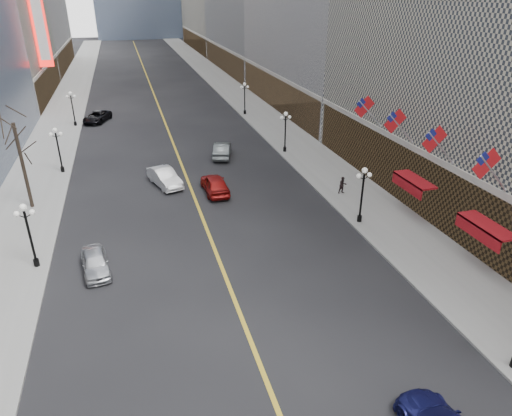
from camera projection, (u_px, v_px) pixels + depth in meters
sidewalk_east at (252, 107)px, 71.32m from camera, size 6.00×230.00×0.15m
sidewalk_west at (61, 120)px, 64.44m from camera, size 6.00×230.00×0.15m
lane_line at (156, 100)px, 76.58m from camera, size 0.25×200.00×0.02m
streetlamp_east_1 at (363, 189)px, 34.86m from camera, size 1.26×0.44×4.52m
streetlamp_east_2 at (285, 128)px, 50.47m from camera, size 1.26×0.44×4.52m
streetlamp_east_3 at (245, 95)px, 66.09m from camera, size 1.26×0.44×4.52m
streetlamp_west_1 at (28, 229)px, 29.06m from camera, size 1.26×0.44×4.52m
streetlamp_west_2 at (58, 145)px, 44.67m from camera, size 1.26×0.44×4.52m
streetlamp_west_3 at (72, 105)px, 60.29m from camera, size 1.26×0.44×4.52m
flag_2 at (488, 166)px, 26.89m from camera, size 2.87×0.12×2.87m
flag_3 at (436, 142)px, 31.22m from camera, size 2.87×0.12×2.87m
flag_4 at (397, 123)px, 35.56m from camera, size 2.87×0.12×2.87m
flag_5 at (366, 109)px, 39.90m from camera, size 2.87×0.12×2.87m
awning_b at (484, 227)px, 28.90m from camera, size 1.40×4.00×0.93m
awning_c at (412, 181)px, 35.84m from camera, size 1.40×4.00×0.93m
theatre_marquee at (40, 25)px, 67.49m from camera, size 2.00×0.55×12.00m
tree_west_far at (16, 137)px, 35.87m from camera, size 3.60×3.60×7.92m
car_nb_near at (95, 262)px, 29.59m from camera, size 2.23×4.36×1.42m
car_nb_mid at (165, 177)px, 42.69m from camera, size 3.12×5.23×1.63m
car_nb_far at (97, 117)px, 63.34m from camera, size 4.29×5.88×1.49m
car_sb_mid at (215, 184)px, 41.18m from camera, size 2.12×4.98×1.68m
car_sb_far at (222, 150)px, 50.04m from camera, size 3.05×5.23×1.63m
ped_east_walk at (343, 185)px, 40.68m from camera, size 0.79×0.47×1.56m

